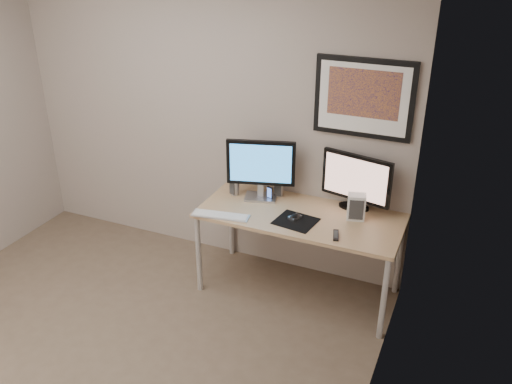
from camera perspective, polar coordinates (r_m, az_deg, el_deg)
floor at (r=4.16m, az=-16.12°, el=-16.76°), size 3.60×3.60×0.00m
room at (r=3.63m, az=-14.92°, el=7.26°), size 3.60×3.60×3.60m
desk at (r=4.31m, az=4.64°, el=-3.11°), size 1.60×0.70×0.73m
framed_art at (r=4.16m, az=11.26°, el=9.67°), size 0.75×0.04×0.60m
monitor_large at (r=4.40m, az=0.50°, el=2.64°), size 0.55×0.24×0.51m
monitor_tv at (r=4.33m, az=10.49°, el=1.20°), size 0.58×0.19×0.46m
speaker_left at (r=4.55m, az=-2.22°, el=0.76°), size 0.09×0.09×0.18m
speaker_right at (r=4.53m, az=2.40°, el=0.73°), size 0.09×0.09×0.19m
phone_dock at (r=4.46m, az=1.45°, el=-0.15°), size 0.07×0.07×0.12m
keyboard at (r=4.24m, az=-3.77°, el=-2.46°), size 0.47×0.19×0.02m
mousepad at (r=4.17m, az=4.21°, el=-3.08°), size 0.34×0.31×0.00m
mouse at (r=4.20m, az=4.12°, el=-2.57°), size 0.09×0.12×0.03m
remote at (r=4.01m, az=8.41°, el=-4.50°), size 0.08×0.16×0.02m
fan_unit at (r=4.22m, az=10.51°, el=-1.55°), size 0.16×0.13×0.21m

